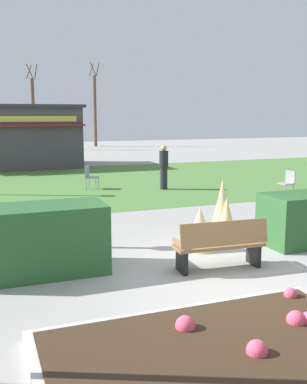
{
  "coord_description": "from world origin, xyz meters",
  "views": [
    {
      "loc": [
        -3.81,
        -6.96,
        2.85
      ],
      "look_at": [
        0.08,
        3.33,
        0.95
      ],
      "focal_mm": 42.46,
      "sensor_mm": 36.0,
      "label": 1
    }
  ],
  "objects_px": {
    "tree_right_bg": "(33,112)",
    "person_strolling": "(164,167)",
    "cafe_chair_east": "(288,181)",
    "food_kiosk": "(10,136)",
    "park_bench": "(220,244)",
    "tree_left_bg": "(95,109)",
    "cafe_chair_west": "(90,175)"
  },
  "relations": [
    {
      "from": "park_bench",
      "to": "food_kiosk",
      "type": "relative_size",
      "value": 0.24
    },
    {
      "from": "person_strolling",
      "to": "tree_right_bg",
      "type": "xyz_separation_m",
      "value": [
        -2.42,
        21.83,
        2.12
      ]
    },
    {
      "from": "person_strolling",
      "to": "food_kiosk",
      "type": "bearing_deg",
      "value": 166.54
    },
    {
      "from": "food_kiosk",
      "to": "tree_left_bg",
      "type": "distance_m",
      "value": 16.28
    },
    {
      "from": "park_bench",
      "to": "tree_right_bg",
      "type": "relative_size",
      "value": 0.26
    },
    {
      "from": "park_bench",
      "to": "food_kiosk",
      "type": "height_order",
      "value": "food_kiosk"
    },
    {
      "from": "park_bench",
      "to": "tree_right_bg",
      "type": "height_order",
      "value": "tree_right_bg"
    },
    {
      "from": "park_bench",
      "to": "tree_right_bg",
      "type": "distance_m",
      "value": 30.75
    },
    {
      "from": "cafe_chair_west",
      "to": "cafe_chair_east",
      "type": "bearing_deg",
      "value": -32.57
    },
    {
      "from": "tree_right_bg",
      "to": "cafe_chair_west",
      "type": "bearing_deg",
      "value": -90.58
    },
    {
      "from": "park_bench",
      "to": "tree_left_bg",
      "type": "xyz_separation_m",
      "value": [
        5.52,
        32.63,
        2.76
      ]
    },
    {
      "from": "tree_left_bg",
      "to": "tree_right_bg",
      "type": "height_order",
      "value": "tree_left_bg"
    },
    {
      "from": "food_kiosk",
      "to": "cafe_chair_west",
      "type": "xyz_separation_m",
      "value": [
        2.33,
        -8.7,
        -1.15
      ]
    },
    {
      "from": "food_kiosk",
      "to": "cafe_chair_west",
      "type": "distance_m",
      "value": 9.08
    },
    {
      "from": "cafe_chair_east",
      "to": "person_strolling",
      "type": "distance_m",
      "value": 4.57
    },
    {
      "from": "cafe_chair_west",
      "to": "tree_left_bg",
      "type": "bearing_deg",
      "value": 75.92
    },
    {
      "from": "person_strolling",
      "to": "tree_left_bg",
      "type": "height_order",
      "value": "tree_left_bg"
    },
    {
      "from": "tree_right_bg",
      "to": "tree_left_bg",
      "type": "bearing_deg",
      "value": 19.83
    },
    {
      "from": "tree_left_bg",
      "to": "tree_right_bg",
      "type": "xyz_separation_m",
      "value": [
        -5.5,
        -1.98,
        -0.26
      ]
    },
    {
      "from": "cafe_chair_west",
      "to": "tree_right_bg",
      "type": "xyz_separation_m",
      "value": [
        0.21,
        20.79,
        2.45
      ]
    },
    {
      "from": "tree_right_bg",
      "to": "food_kiosk",
      "type": "bearing_deg",
      "value": -101.86
    },
    {
      "from": "cafe_chair_west",
      "to": "person_strolling",
      "type": "relative_size",
      "value": 0.53
    },
    {
      "from": "tree_left_bg",
      "to": "park_bench",
      "type": "bearing_deg",
      "value": -99.59
    },
    {
      "from": "cafe_chair_east",
      "to": "food_kiosk",
      "type": "bearing_deg",
      "value": 123.86
    },
    {
      "from": "person_strolling",
      "to": "park_bench",
      "type": "bearing_deg",
      "value": -55.89
    },
    {
      "from": "tree_right_bg",
      "to": "person_strolling",
      "type": "bearing_deg",
      "value": -83.67
    },
    {
      "from": "food_kiosk",
      "to": "person_strolling",
      "type": "relative_size",
      "value": 4.35
    },
    {
      "from": "cafe_chair_east",
      "to": "person_strolling",
      "type": "height_order",
      "value": "person_strolling"
    },
    {
      "from": "cafe_chair_east",
      "to": "person_strolling",
      "type": "xyz_separation_m",
      "value": [
        -3.52,
        2.9,
        0.33
      ]
    },
    {
      "from": "park_bench",
      "to": "tree_left_bg",
      "type": "bearing_deg",
      "value": 80.41
    },
    {
      "from": "person_strolling",
      "to": "tree_right_bg",
      "type": "distance_m",
      "value": 22.06
    },
    {
      "from": "park_bench",
      "to": "cafe_chair_east",
      "type": "distance_m",
      "value": 8.4
    }
  ]
}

